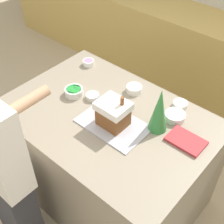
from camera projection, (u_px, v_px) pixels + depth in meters
name	position (u px, v px, depth m)	size (l,w,h in m)	color
ground_plane	(108.00, 190.00, 2.70)	(12.00, 12.00, 0.00)	#C6B28E
back_cabinet_block	(213.00, 64.00, 3.34)	(6.00, 0.60, 0.91)	tan
kitchen_island	(108.00, 158.00, 2.40)	(1.43, 0.99, 0.89)	gray
baking_tray	(113.00, 124.00, 2.04)	(0.45, 0.30, 0.01)	#B2B2BC
gingerbread_house	(113.00, 113.00, 1.97)	(0.20, 0.17, 0.23)	brown
decorative_tree	(159.00, 110.00, 1.91)	(0.12, 0.12, 0.31)	#33843D
candy_bowl_far_right	(134.00, 89.00, 2.27)	(0.12, 0.12, 0.05)	white
candy_bowl_center_rear	(92.00, 96.00, 2.22)	(0.10, 0.10, 0.04)	white
candy_bowl_behind_tray	(175.00, 116.00, 2.06)	(0.14, 0.14, 0.05)	white
candy_bowl_near_tray_right	(180.00, 104.00, 2.16)	(0.10, 0.10, 0.04)	white
candy_bowl_far_left	(89.00, 62.00, 2.53)	(0.09, 0.09, 0.04)	white
candy_bowl_beside_tree	(74.00, 91.00, 2.25)	(0.13, 0.13, 0.05)	silver
cookbook	(186.00, 141.00, 1.92)	(0.23, 0.15, 0.02)	#B23338
person	(3.00, 172.00, 1.86)	(0.41, 0.51, 1.56)	#333338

